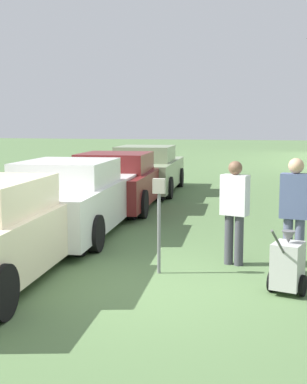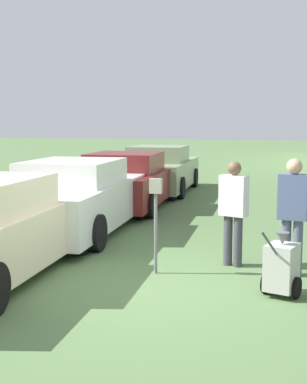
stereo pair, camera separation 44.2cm
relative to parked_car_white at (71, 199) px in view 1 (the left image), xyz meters
name	(u,v)px [view 1 (the left image)]	position (x,y,z in m)	size (l,w,h in m)	color
ground_plane	(143,288)	(2.32, -3.27, -0.70)	(120.00, 120.00, 0.00)	#517042
parked_car_white	(71,199)	(0.00, 0.00, 0.00)	(2.29, 5.14, 1.49)	silver
parked_car_maroon	(117,182)	(0.00, 3.23, -0.02)	(2.30, 4.72, 1.45)	maroon
parked_car_sage	(146,170)	(0.00, 6.54, -0.01)	(2.27, 4.84, 1.48)	gray
parking_meter	(159,208)	(2.38, -2.50, 0.29)	(0.18, 0.09, 1.43)	slate
person_worker	(235,206)	(3.44, -1.77, 0.24)	(0.47, 0.34, 1.65)	#3F3F47
person_supervisor	(295,208)	(4.34, -2.07, 0.29)	(0.45, 0.29, 1.73)	#515670
equipment_cart	(288,265)	(4.23, -3.06, -0.31)	(0.53, 1.00, 1.00)	#B2B2AD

